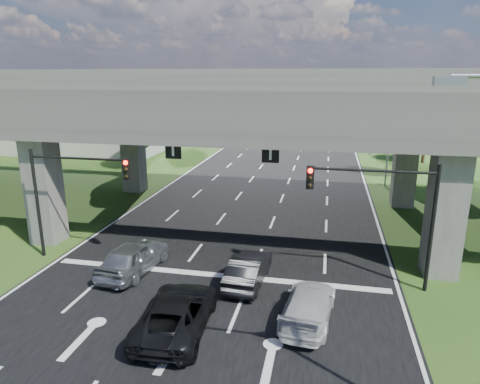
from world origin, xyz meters
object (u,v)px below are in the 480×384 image
(streetlight_far, at_px, (386,121))
(streetlight_beyond, at_px, (370,108))
(signal_left, at_px, (71,185))
(car_trailing, at_px, (177,313))
(car_white, at_px, (308,305))
(car_dark, at_px, (248,269))
(signal_right, at_px, (384,202))
(car_silver, at_px, (134,257))

(streetlight_far, relative_size, streetlight_beyond, 1.00)
(signal_left, height_order, car_trailing, signal_left)
(streetlight_far, distance_m, streetlight_beyond, 16.00)
(signal_left, bearing_deg, streetlight_beyond, 63.57)
(car_white, relative_size, car_trailing, 0.87)
(streetlight_beyond, relative_size, car_dark, 2.32)
(signal_right, relative_size, streetlight_far, 0.60)
(signal_right, xyz_separation_m, streetlight_far, (2.27, 20.06, 1.66))
(car_silver, bearing_deg, streetlight_far, -117.63)
(car_silver, relative_size, car_trailing, 0.90)
(signal_right, bearing_deg, streetlight_beyond, 86.39)
(signal_left, distance_m, car_white, 13.57)
(car_dark, height_order, car_white, car_dark)
(signal_right, relative_size, car_white, 1.29)
(car_silver, height_order, car_trailing, car_silver)
(signal_left, distance_m, streetlight_far, 26.95)
(signal_left, relative_size, car_white, 1.29)
(signal_right, xyz_separation_m, streetlight_beyond, (2.27, 36.06, 1.66))
(streetlight_beyond, relative_size, car_white, 2.16)
(signal_right, height_order, streetlight_far, streetlight_far)
(streetlight_beyond, distance_m, car_silver, 39.94)
(car_silver, relative_size, car_white, 1.03)
(streetlight_beyond, bearing_deg, car_dark, -102.64)
(car_silver, height_order, car_white, car_silver)
(streetlight_beyond, distance_m, car_trailing, 42.97)
(car_silver, bearing_deg, streetlight_beyond, -104.56)
(streetlight_far, distance_m, car_white, 24.81)
(car_dark, bearing_deg, signal_left, -2.63)
(signal_right, bearing_deg, car_white, -130.01)
(streetlight_beyond, distance_m, car_white, 40.37)
(signal_left, height_order, car_silver, signal_left)
(signal_left, distance_m, car_silver, 5.10)
(signal_right, distance_m, streetlight_far, 20.25)
(car_silver, xyz_separation_m, car_white, (8.87, -2.68, -0.14))
(car_trailing, bearing_deg, car_white, -164.45)
(streetlight_beyond, bearing_deg, signal_left, -116.43)
(car_trailing, bearing_deg, streetlight_beyond, -107.42)
(car_dark, bearing_deg, car_silver, 2.97)
(signal_right, xyz_separation_m, car_silver, (-11.92, -0.94, -3.35))
(streetlight_beyond, bearing_deg, car_trailing, -103.99)
(signal_right, xyz_separation_m, signal_left, (-15.65, 0.00, 0.00))
(signal_left, distance_m, car_dark, 10.27)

